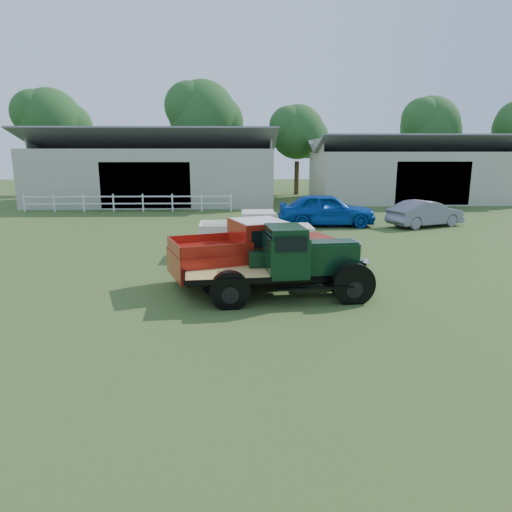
{
  "coord_description": "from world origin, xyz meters",
  "views": [
    {
      "loc": [
        -0.15,
        -11.35,
        3.88
      ],
      "look_at": [
        0.2,
        1.2,
        1.05
      ],
      "focal_mm": 32.0,
      "sensor_mm": 36.0,
      "label": 1
    }
  ],
  "objects_px": {
    "vintage_flatbed": "(281,262)",
    "red_pickup": "(256,251)",
    "white_pickup": "(256,234)",
    "misc_car_blue": "(326,210)",
    "misc_car_grey": "(425,214)"
  },
  "relations": [
    {
      "from": "misc_car_blue",
      "to": "vintage_flatbed",
      "type": "bearing_deg",
      "value": 165.8
    },
    {
      "from": "red_pickup",
      "to": "white_pickup",
      "type": "relative_size",
      "value": 1.17
    },
    {
      "from": "vintage_flatbed",
      "to": "red_pickup",
      "type": "height_order",
      "value": "vintage_flatbed"
    },
    {
      "from": "vintage_flatbed",
      "to": "red_pickup",
      "type": "distance_m",
      "value": 1.74
    },
    {
      "from": "misc_car_blue",
      "to": "misc_car_grey",
      "type": "xyz_separation_m",
      "value": [
        5.32,
        -0.4,
        -0.19
      ]
    },
    {
      "from": "vintage_flatbed",
      "to": "misc_car_blue",
      "type": "height_order",
      "value": "vintage_flatbed"
    },
    {
      "from": "vintage_flatbed",
      "to": "white_pickup",
      "type": "bearing_deg",
      "value": 89.37
    },
    {
      "from": "white_pickup",
      "to": "misc_car_grey",
      "type": "distance_m",
      "value": 11.58
    },
    {
      "from": "white_pickup",
      "to": "misc_car_blue",
      "type": "relative_size",
      "value": 0.87
    },
    {
      "from": "vintage_flatbed",
      "to": "misc_car_grey",
      "type": "relative_size",
      "value": 1.16
    },
    {
      "from": "vintage_flatbed",
      "to": "white_pickup",
      "type": "distance_m",
      "value": 5.46
    },
    {
      "from": "white_pickup",
      "to": "misc_car_grey",
      "type": "bearing_deg",
      "value": 34.51
    },
    {
      "from": "red_pickup",
      "to": "misc_car_grey",
      "type": "relative_size",
      "value": 1.24
    },
    {
      "from": "misc_car_blue",
      "to": "red_pickup",
      "type": "bearing_deg",
      "value": 160.61
    },
    {
      "from": "vintage_flatbed",
      "to": "misc_car_grey",
      "type": "distance_m",
      "value": 15.08
    }
  ]
}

